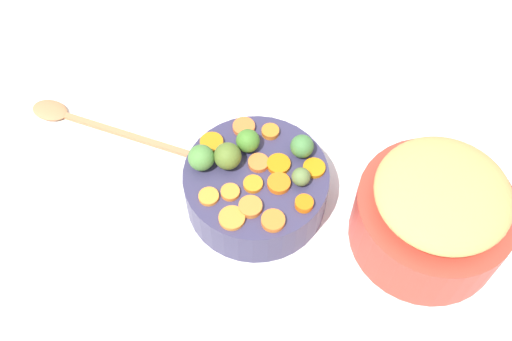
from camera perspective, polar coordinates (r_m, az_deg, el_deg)
The scene contains 24 objects.
tabletop at distance 1.04m, azimuth 0.23°, elevation -0.70°, with size 2.40×2.40×0.02m, color white.
serving_bowl_carrots at distance 0.97m, azimuth 0.00°, elevation -1.58°, with size 0.23×0.23×0.08m, color #353253.
metal_pot at distance 0.96m, azimuth 15.96°, elevation -4.52°, with size 0.23×0.23×0.10m, color red.
stuffing_mound at distance 0.89m, azimuth 17.13°, elevation -2.07°, with size 0.20×0.20×0.05m, color tan.
carrot_slice_0 at distance 0.97m, azimuth -4.18°, elevation 2.62°, with size 0.04×0.04×0.01m, color orange.
carrot_slice_1 at distance 0.98m, azimuth -1.15°, elevation 4.09°, with size 0.04×0.04×0.01m, color orange.
carrot_slice_2 at distance 0.92m, azimuth -0.28°, elevation -1.28°, with size 0.03×0.03×0.01m, color orange.
carrot_slice_3 at distance 0.89m, azimuth 1.61°, elevation -4.71°, with size 0.04×0.04×0.01m, color orange.
carrot_slice_4 at distance 0.89m, azimuth -2.27°, elevation -4.47°, with size 0.04×0.04×0.01m, color orange.
carrot_slice_5 at distance 0.91m, azimuth -2.43°, elevation -2.04°, with size 0.03×0.03×0.01m, color orange.
carrot_slice_6 at distance 0.94m, azimuth 5.46°, elevation 0.24°, with size 0.03×0.03×0.01m, color orange.
carrot_slice_7 at distance 0.91m, azimuth -4.44°, elevation -2.44°, with size 0.03×0.03×0.01m, color orange.
carrot_slice_8 at distance 0.90m, azimuth 4.52°, elevation -3.11°, with size 0.03×0.03×0.01m, color orange.
carrot_slice_9 at distance 0.90m, azimuth -0.52°, elevation -3.42°, with size 0.04×0.04×0.01m, color orange.
carrot_slice_10 at distance 0.92m, azimuth 2.15°, elevation -1.21°, with size 0.04×0.04×0.01m, color orange.
carrot_slice_11 at distance 0.94m, azimuth 2.13°, elevation 0.58°, with size 0.04×0.04×0.01m, color orange.
carrot_slice_12 at distance 0.94m, azimuth 0.24°, elevation 0.72°, with size 0.03×0.03×0.01m, color orange.
carrot_slice_13 at distance 0.98m, azimuth 1.35°, elevation 3.67°, with size 0.03×0.03×0.01m, color orange.
brussels_sprout_0 at distance 0.94m, azimuth 4.33°, elevation 2.28°, with size 0.04×0.04×0.04m, color #447B3D.
brussels_sprout_1 at distance 0.95m, azimuth -0.77°, elevation 2.81°, with size 0.04×0.04×0.04m, color #447E29.
brussels_sprout_2 at distance 0.92m, azimuth 4.24°, elevation -0.59°, with size 0.03×0.03×0.03m, color #5D783E.
brussels_sprout_3 at distance 0.93m, azimuth -5.10°, elevation 1.08°, with size 0.04×0.04×0.04m, color #4D853B.
brussels_sprout_4 at distance 0.93m, azimuth -2.68°, elevation 1.36°, with size 0.04×0.04×0.04m, color #567029.
wooden_spoon at distance 1.14m, azimuth -16.42°, elevation 4.66°, with size 0.25×0.22×0.01m.
Camera 1 is at (-0.19, -0.52, 0.88)m, focal length 42.73 mm.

